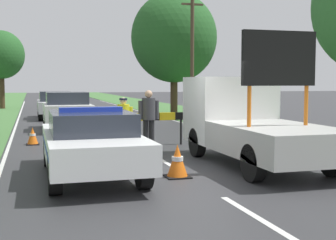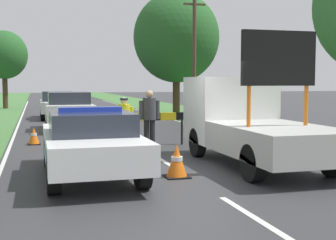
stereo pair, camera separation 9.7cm
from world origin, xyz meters
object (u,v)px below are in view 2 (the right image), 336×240
object	(u,v)px
work_truck	(248,121)
traffic_cone_near_police	(34,136)
roadside_tree_mid_left	(4,55)
queued_car_sedan_silver	(57,104)
utility_pole	(194,54)
pedestrian_civilian	(149,115)
police_car	(90,141)
road_barrier	(144,119)
traffic_cone_centre_front	(177,161)
queued_car_van_white	(69,110)
police_officer	(124,119)
roadside_tree_near_left	(176,38)

from	to	relation	value
work_truck	traffic_cone_near_police	xyz separation A→B (m)	(-5.28, 5.00, -0.77)
traffic_cone_near_police	roadside_tree_mid_left	world-z (taller)	roadside_tree_mid_left
queued_car_sedan_silver	utility_pole	bearing A→B (deg)	156.03
work_truck	utility_pole	size ratio (longest dim) A/B	0.79
pedestrian_civilian	queued_car_sedan_silver	distance (m)	13.22
queued_car_sedan_silver	pedestrian_civilian	bearing A→B (deg)	99.49
police_car	road_barrier	xyz separation A→B (m)	(2.21, 4.40, 0.11)
traffic_cone_near_police	traffic_cone_centre_front	bearing A→B (deg)	-64.75
traffic_cone_near_police	queued_car_van_white	distance (m)	4.74
work_truck	police_officer	bearing A→B (deg)	-47.23
police_car	queued_car_sedan_silver	distance (m)	16.76
traffic_cone_near_police	queued_car_sedan_silver	xyz separation A→B (m)	(1.24, 11.06, 0.52)
traffic_cone_near_police	queued_car_van_white	xyz separation A→B (m)	(1.43, 4.48, 0.56)
road_barrier	traffic_cone_near_police	xyz separation A→B (m)	(-3.41, 1.30, -0.59)
police_car	utility_pole	xyz separation A→B (m)	(7.07, 13.63, 2.76)
queued_car_van_white	roadside_tree_near_left	size ratio (longest dim) A/B	0.53
road_barrier	police_officer	distance (m)	1.17
traffic_cone_centre_front	roadside_tree_mid_left	size ratio (longest dim) A/B	0.12
police_car	queued_car_sedan_silver	world-z (taller)	queued_car_sedan_silver
work_truck	road_barrier	bearing A→B (deg)	-63.54
queued_car_van_white	roadside_tree_mid_left	world-z (taller)	roadside_tree_mid_left
work_truck	utility_pole	distance (m)	13.50
roadside_tree_near_left	roadside_tree_mid_left	size ratio (longest dim) A/B	1.26
road_barrier	roadside_tree_mid_left	distance (m)	23.79
police_car	road_barrier	size ratio (longest dim) A/B	1.56
roadside_tree_near_left	police_car	bearing A→B (deg)	-112.59
police_officer	roadside_tree_mid_left	size ratio (longest dim) A/B	0.27
queued_car_sedan_silver	queued_car_van_white	bearing A→B (deg)	91.66
police_officer	roadside_tree_near_left	size ratio (longest dim) A/B	0.21
traffic_cone_near_police	utility_pole	xyz separation A→B (m)	(8.27, 7.93, 3.24)
work_truck	queued_car_van_white	distance (m)	10.23
queued_car_van_white	queued_car_sedan_silver	distance (m)	6.58
police_car	roadside_tree_near_left	bearing A→B (deg)	66.83
traffic_cone_centre_front	queued_car_van_white	xyz separation A→B (m)	(-1.55, 10.80, 0.49)
pedestrian_civilian	traffic_cone_centre_front	size ratio (longest dim) A/B	2.52
traffic_cone_centre_front	road_barrier	bearing A→B (deg)	85.05
queued_car_van_white	roadside_tree_near_left	distance (m)	10.51
traffic_cone_near_police	queued_car_sedan_silver	size ratio (longest dim) A/B	0.13
police_car	utility_pole	distance (m)	15.60
road_barrier	roadside_tree_mid_left	bearing A→B (deg)	100.16
traffic_cone_near_police	roadside_tree_near_left	xyz separation A→B (m)	(8.32, 11.41, 4.42)
road_barrier	traffic_cone_near_police	world-z (taller)	road_barrier
work_truck	road_barrier	size ratio (longest dim) A/B	1.70
work_truck	traffic_cone_near_police	bearing A→B (deg)	-43.77
road_barrier	police_officer	bearing A→B (deg)	-137.45
pedestrian_civilian	queued_car_sedan_silver	bearing A→B (deg)	100.45
queued_car_van_white	work_truck	bearing A→B (deg)	112.12
roadside_tree_near_left	utility_pole	bearing A→B (deg)	-90.82
queued_car_sedan_silver	roadside_tree_near_left	distance (m)	8.09
traffic_cone_near_police	roadside_tree_near_left	distance (m)	14.80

